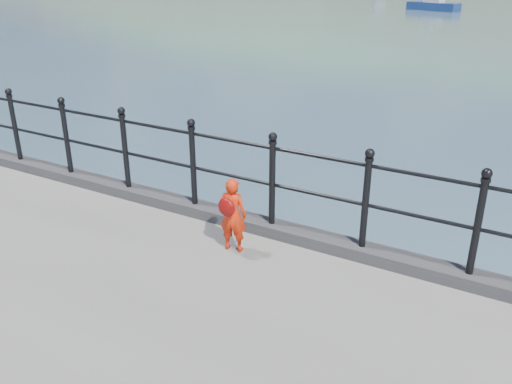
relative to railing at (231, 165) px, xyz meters
The scene contains 5 objects.
ground 1.83m from the railing, 90.00° to the left, with size 600.00×600.00×0.00m, color #2D4251.
kerb 0.75m from the railing, 140.53° to the right, with size 60.00×0.30×0.15m, color #28282B.
railing is the anchor object (origin of this frame).
child 0.81m from the railing, 56.76° to the right, with size 0.37×0.33×0.92m.
sailboat_port 47.95m from the railing, 100.05° to the left, with size 4.90×2.81×6.97m.
Camera 1 is at (3.51, -5.59, 4.23)m, focal length 38.00 mm.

